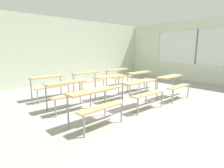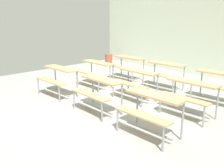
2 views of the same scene
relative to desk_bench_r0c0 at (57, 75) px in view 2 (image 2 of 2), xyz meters
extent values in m
cube|color=#9E9E99|center=(1.75, 0.41, -0.59)|extent=(10.00, 9.00, 0.05)
cube|color=beige|center=(1.75, 4.91, 0.94)|extent=(10.00, 0.12, 3.00)
cube|color=tan|center=(0.00, 0.11, 0.16)|extent=(1.11, 0.37, 0.04)
cube|color=tan|center=(0.01, -0.21, -0.12)|extent=(1.11, 0.27, 0.03)
cylinder|color=gray|center=(-0.51, 0.23, -0.20)|extent=(0.04, 0.04, 0.72)
cylinder|color=gray|center=(0.49, 0.27, -0.20)|extent=(0.04, 0.04, 0.72)
cylinder|color=gray|center=(-0.49, -0.32, -0.34)|extent=(0.04, 0.04, 0.44)
cylinder|color=gray|center=(0.51, -0.28, -0.34)|extent=(0.04, 0.04, 0.44)
cube|color=gray|center=(0.00, -0.03, -0.46)|extent=(1.00, 0.07, 0.03)
cube|color=tan|center=(1.60, 0.15, 0.16)|extent=(1.11, 0.34, 0.04)
cube|color=tan|center=(1.60, -0.17, -0.12)|extent=(1.10, 0.24, 0.03)
cylinder|color=gray|center=(1.11, 0.30, -0.20)|extent=(0.04, 0.04, 0.72)
cylinder|color=gray|center=(2.11, 0.28, -0.20)|extent=(0.04, 0.04, 0.72)
cylinder|color=gray|center=(1.10, -0.25, -0.34)|extent=(0.04, 0.04, 0.44)
cylinder|color=gray|center=(2.10, -0.27, -0.34)|extent=(0.04, 0.04, 0.44)
cube|color=gray|center=(1.60, 0.01, -0.46)|extent=(1.00, 0.05, 0.03)
cube|color=tan|center=(3.08, 0.09, 0.16)|extent=(1.10, 0.34, 0.04)
cube|color=tan|center=(3.09, -0.23, -0.12)|extent=(1.10, 0.24, 0.03)
cylinder|color=gray|center=(2.58, 0.23, -0.20)|extent=(0.04, 0.04, 0.72)
cylinder|color=gray|center=(3.58, 0.24, -0.20)|extent=(0.04, 0.04, 0.72)
cylinder|color=gray|center=(2.59, -0.32, -0.34)|extent=(0.04, 0.04, 0.44)
cylinder|color=gray|center=(3.59, -0.31, -0.34)|extent=(0.04, 0.04, 0.44)
cube|color=gray|center=(3.09, -0.05, -0.46)|extent=(1.00, 0.05, 0.03)
cube|color=tan|center=(0.04, 1.36, 0.16)|extent=(1.10, 0.32, 0.04)
cube|color=tan|center=(0.03, 1.04, -0.12)|extent=(1.10, 0.22, 0.03)
cylinder|color=gray|center=(-0.46, 1.51, -0.20)|extent=(0.04, 0.04, 0.72)
cylinder|color=gray|center=(0.54, 1.50, -0.20)|extent=(0.04, 0.04, 0.72)
cylinder|color=gray|center=(-0.47, 0.96, -0.34)|extent=(0.04, 0.04, 0.44)
cylinder|color=gray|center=(0.53, 0.95, -0.34)|extent=(0.04, 0.04, 0.44)
cube|color=gray|center=(0.03, 1.22, -0.46)|extent=(1.00, 0.04, 0.03)
cube|color=tan|center=(1.61, 1.37, 0.16)|extent=(1.11, 0.35, 0.04)
cube|color=tan|center=(1.59, 1.05, -0.12)|extent=(1.11, 0.25, 0.03)
cylinder|color=gray|center=(1.11, 1.53, -0.20)|extent=(0.04, 0.04, 0.72)
cylinder|color=gray|center=(2.11, 1.50, -0.20)|extent=(0.04, 0.04, 0.72)
cylinder|color=gray|center=(1.09, 0.98, -0.34)|extent=(0.04, 0.04, 0.44)
cylinder|color=gray|center=(2.09, 0.95, -0.34)|extent=(0.04, 0.04, 0.44)
cube|color=gray|center=(1.60, 1.23, -0.46)|extent=(1.00, 0.06, 0.03)
cube|color=tan|center=(3.09, 1.39, 0.16)|extent=(1.10, 0.33, 0.04)
cube|color=tan|center=(3.09, 1.07, -0.12)|extent=(1.10, 0.23, 0.03)
cylinder|color=gray|center=(2.59, 1.52, -0.20)|extent=(0.04, 0.04, 0.72)
cylinder|color=gray|center=(3.59, 1.53, -0.20)|extent=(0.04, 0.04, 0.72)
cylinder|color=gray|center=(2.60, 0.97, -0.34)|extent=(0.04, 0.04, 0.44)
cylinder|color=gray|center=(3.60, 0.98, -0.34)|extent=(0.04, 0.04, 0.44)
cube|color=gray|center=(3.09, 1.25, -0.46)|extent=(1.00, 0.04, 0.03)
cube|color=tan|center=(0.06, 2.69, 0.16)|extent=(1.10, 0.34, 0.04)
cube|color=tan|center=(0.06, 2.37, -0.12)|extent=(1.10, 0.24, 0.03)
cylinder|color=gray|center=(-0.44, 2.82, -0.20)|extent=(0.04, 0.04, 0.72)
cylinder|color=gray|center=(0.56, 2.83, -0.20)|extent=(0.04, 0.04, 0.72)
cylinder|color=gray|center=(-0.43, 2.27, -0.34)|extent=(0.04, 0.04, 0.44)
cylinder|color=gray|center=(0.57, 2.28, -0.34)|extent=(0.04, 0.04, 0.44)
cube|color=gray|center=(0.06, 2.55, -0.46)|extent=(1.00, 0.05, 0.03)
cube|color=tan|center=(1.54, 2.66, 0.16)|extent=(1.11, 0.35, 0.04)
cube|color=tan|center=(1.55, 2.35, -0.12)|extent=(1.11, 0.26, 0.03)
cylinder|color=gray|center=(1.03, 2.79, -0.20)|extent=(0.04, 0.04, 0.72)
cylinder|color=gray|center=(2.03, 2.82, -0.20)|extent=(0.04, 0.04, 0.72)
cylinder|color=gray|center=(1.05, 2.24, -0.34)|extent=(0.04, 0.04, 0.44)
cylinder|color=gray|center=(2.05, 2.27, -0.34)|extent=(0.04, 0.04, 0.44)
cube|color=gray|center=(1.54, 2.53, -0.46)|extent=(1.00, 0.06, 0.03)
cube|color=tan|center=(3.10, 2.64, 0.16)|extent=(1.11, 0.37, 0.04)
cube|color=tan|center=(3.12, 2.32, -0.12)|extent=(1.11, 0.27, 0.03)
cylinder|color=gray|center=(2.59, 2.76, -0.20)|extent=(0.04, 0.04, 0.72)
cylinder|color=gray|center=(2.62, 2.21, -0.34)|extent=(0.04, 0.04, 0.44)
cube|color=gray|center=(3.11, 2.50, -0.46)|extent=(1.00, 0.08, 0.03)
cylinder|color=#9E4C38|center=(-2.57, 4.16, -0.37)|extent=(0.33, 0.33, 0.39)
camera|label=1|loc=(-2.05, -2.89, 1.04)|focal=28.00mm
camera|label=2|loc=(5.59, -3.27, 1.52)|focal=39.77mm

